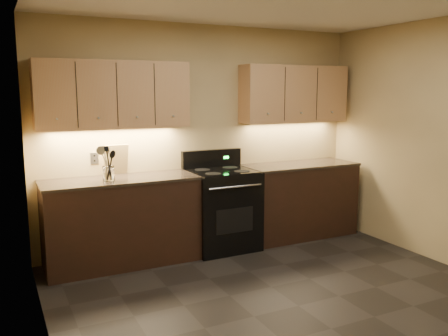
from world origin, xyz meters
The scene contains 16 objects.
floor centered at (0.00, 0.00, 0.00)m, with size 4.00×4.00×0.00m, color black.
wall_back centered at (0.00, 2.00, 1.30)m, with size 4.00×0.04×2.60m, color tan.
wall_left centered at (-2.00, 0.00, 1.30)m, with size 0.04×4.00×2.60m, color tan.
counter_left centered at (-1.10, 1.70, 0.47)m, with size 1.62×0.62×0.93m.
counter_right centered at (1.18, 1.70, 0.47)m, with size 1.46×0.62×0.93m.
stove centered at (0.08, 1.68, 0.48)m, with size 0.76×0.68×1.14m.
upper_cab_left centered at (-1.10, 1.85, 1.80)m, with size 1.60×0.30×0.70m, color #A88354.
upper_cab_right centered at (1.18, 1.85, 1.80)m, with size 1.44×0.30×0.70m, color #A88354.
outlet_plate centered at (-1.30, 1.99, 1.12)m, with size 0.09×0.01×0.12m, color #B2B5BA.
utensil_crock centered at (-1.23, 1.64, 1.00)m, with size 0.14×0.14×0.15m.
cutting_board centered at (-1.08, 1.95, 1.10)m, with size 0.27×0.02×0.34m, color tan.
wooden_spoon centered at (-1.26, 1.63, 1.11)m, with size 0.06×0.06×0.34m, color tan, non-canonical shape.
black_spoon centered at (-1.24, 1.65, 1.10)m, with size 0.06×0.06×0.31m, color black, non-canonical shape.
black_turner centered at (-1.22, 1.61, 1.12)m, with size 0.08×0.08×0.35m, color black, non-canonical shape.
steel_spatula centered at (-1.22, 1.64, 1.12)m, with size 0.08×0.08×0.36m, color silver, non-canonical shape.
steel_skimmer centered at (-1.20, 1.62, 1.11)m, with size 0.09×0.09×0.34m, color silver, non-canonical shape.
Camera 1 is at (-2.28, -3.17, 1.84)m, focal length 38.00 mm.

